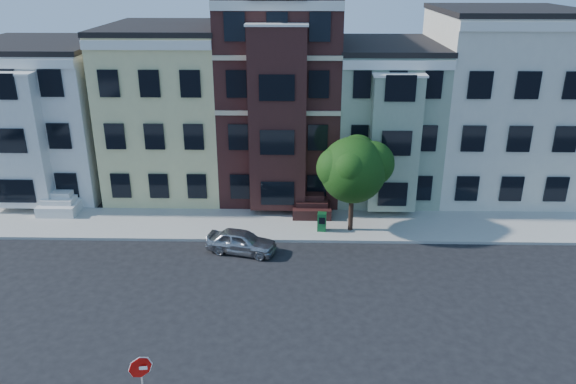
{
  "coord_description": "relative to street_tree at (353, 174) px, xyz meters",
  "views": [
    {
      "loc": [
        1.25,
        -20.46,
        13.51
      ],
      "look_at": [
        0.73,
        2.7,
        4.2
      ],
      "focal_mm": 35.0,
      "sensor_mm": 36.0,
      "label": 1
    }
  ],
  "objects": [
    {
      "name": "far_sidewalk",
      "position": [
        -4.04,
        0.66,
        -3.3
      ],
      "size": [
        60.0,
        4.0,
        0.15
      ],
      "primitive_type": "cube",
      "color": "#9E9B93",
      "rests_on": "ground"
    },
    {
      "name": "street_tree",
      "position": [
        0.0,
        0.0,
        0.0
      ],
      "size": [
        7.22,
        7.22,
        6.44
      ],
      "primitive_type": null,
      "rotation": [
        0.0,
        0.0,
        0.39
      ],
      "color": "#1E4613",
      "rests_on": "far_sidewalk"
    },
    {
      "name": "newspaper_box",
      "position": [
        -1.57,
        -0.15,
        -2.7
      ],
      "size": [
        0.5,
        0.46,
        1.04
      ],
      "primitive_type": "cube",
      "rotation": [
        0.0,
        0.0,
        -0.09
      ],
      "color": "#125428",
      "rests_on": "far_sidewalk"
    },
    {
      "name": "house_green",
      "position": [
        2.46,
        7.16,
        1.13
      ],
      "size": [
        6.0,
        9.0,
        9.0
      ],
      "primitive_type": "cube",
      "color": "gray",
      "rests_on": "ground"
    },
    {
      "name": "house_cream",
      "position": [
        9.46,
        7.16,
        2.13
      ],
      "size": [
        8.0,
        9.0,
        11.0
      ],
      "primitive_type": "cube",
      "color": "beige",
      "rests_on": "ground"
    },
    {
      "name": "parked_car",
      "position": [
        -5.72,
        -2.47,
        -2.76
      ],
      "size": [
        3.81,
        2.26,
        1.21
      ],
      "primitive_type": "imported",
      "rotation": [
        0.0,
        0.0,
        1.33
      ],
      "color": "#A0A2A9",
      "rests_on": "ground"
    },
    {
      "name": "house_white",
      "position": [
        -19.04,
        7.16,
        1.13
      ],
      "size": [
        8.0,
        9.0,
        9.0
      ],
      "primitive_type": "cube",
      "color": "silver",
      "rests_on": "ground"
    },
    {
      "name": "house_brown",
      "position": [
        -4.04,
        7.16,
        2.63
      ],
      "size": [
        7.0,
        9.0,
        12.0
      ],
      "primitive_type": "cube",
      "color": "#371816",
      "rests_on": "ground"
    },
    {
      "name": "ground",
      "position": [
        -4.04,
        -7.34,
        -3.37
      ],
      "size": [
        120.0,
        120.0,
        0.0
      ],
      "primitive_type": "plane",
      "color": "black"
    },
    {
      "name": "house_yellow",
      "position": [
        -11.04,
        7.16,
        1.63
      ],
      "size": [
        7.0,
        9.0,
        10.0
      ],
      "primitive_type": "cube",
      "color": "beige",
      "rests_on": "ground"
    }
  ]
}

